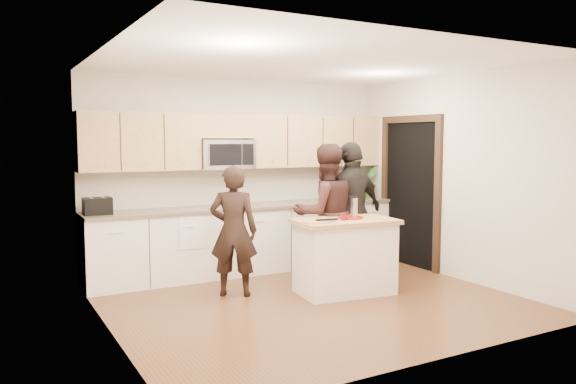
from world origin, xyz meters
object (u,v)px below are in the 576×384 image
island (345,256)px  woman_left (234,231)px  woman_right (352,211)px  toaster (97,206)px  woman_center (325,214)px

island → woman_left: woman_left is taller
island → woman_right: (0.50, 0.55, 0.46)m
woman_left → woman_right: 1.71m
island → woman_left: (-1.21, 0.55, 0.32)m
toaster → woman_right: woman_right is taller
island → toaster: (-2.57, 1.57, 0.59)m
island → woman_right: bearing=55.0°
woman_center → island: bearing=90.1°
woman_left → island: bearing=-173.9°
woman_left → woman_right: woman_right is taller
woman_left → woman_center: 1.29m
island → woman_center: bearing=89.4°
toaster → woman_right: size_ratio=0.18×
woman_left → woman_center: bearing=-149.5°
woman_right → woman_left: bearing=-14.2°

